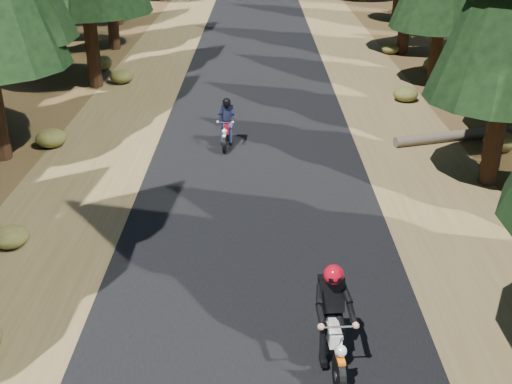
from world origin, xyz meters
TOP-DOWN VIEW (x-y plane):
  - ground at (0.00, 0.00)m, footprint 120.00×120.00m
  - road at (0.00, 5.00)m, footprint 6.00×100.00m
  - shoulder_l at (-4.60, 5.00)m, footprint 3.20×100.00m
  - shoulder_r at (4.60, 5.00)m, footprint 3.20×100.00m
  - log_near at (7.13, 8.00)m, footprint 6.05×2.13m
  - understory_shrubs at (1.63, 8.37)m, footprint 15.54×30.99m
  - rider_lead at (1.20, -2.74)m, footprint 0.73×1.99m
  - rider_follow at (-0.89, 7.15)m, footprint 0.60×1.66m

SIDE VIEW (x-z plane):
  - ground at x=0.00m, z-range 0.00..0.00m
  - shoulder_l at x=-4.60m, z-range 0.00..0.01m
  - shoulder_r at x=4.60m, z-range 0.00..0.01m
  - road at x=0.00m, z-range 0.00..0.01m
  - log_near at x=7.13m, z-range 0.00..0.32m
  - understory_shrubs at x=1.63m, z-range -0.07..0.63m
  - rider_follow at x=-0.89m, z-range -0.24..1.21m
  - rider_lead at x=1.20m, z-range -0.29..1.46m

